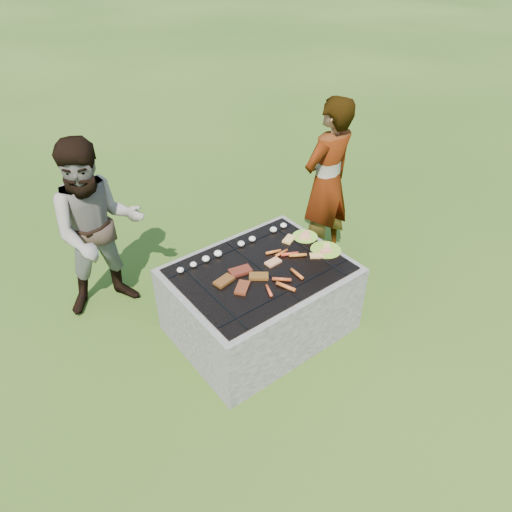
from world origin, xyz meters
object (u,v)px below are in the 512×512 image
at_px(plate_near, 326,250).
at_px(bystander, 99,230).
at_px(cook, 327,183).
at_px(fire_pit, 260,302).
at_px(plate_far, 305,237).

distance_m(plate_near, bystander, 1.79).
distance_m(plate_near, cook, 0.84).
xyz_separation_m(cook, bystander, (-1.94, 0.57, -0.03)).
xyz_separation_m(fire_pit, plate_near, (0.56, -0.13, 0.33)).
xyz_separation_m(plate_far, plate_near, (0.00, -0.24, 0.00)).
xyz_separation_m(plate_near, cook, (0.57, 0.59, 0.17)).
bearing_deg(plate_far, cook, 31.05).
distance_m(fire_pit, plate_far, 0.66).
relative_size(fire_pit, bystander, 0.87).
relative_size(plate_far, plate_near, 0.73).
height_order(plate_near, cook, cook).
height_order(plate_far, cook, cook).
bearing_deg(bystander, fire_pit, -39.07).
bearing_deg(cook, plate_far, 27.42).
height_order(fire_pit, cook, cook).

